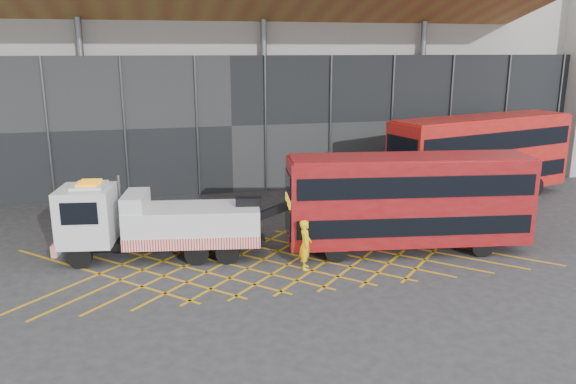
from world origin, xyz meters
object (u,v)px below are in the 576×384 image
object	(u,v)px
bus_towed	(408,199)
worker	(305,245)
bus_second	(481,154)
recovery_truck	(154,222)

from	to	relation	value
bus_towed	worker	distance (m)	4.97
worker	bus_second	bearing A→B (deg)	-42.72
recovery_truck	bus_second	distance (m)	18.89
recovery_truck	bus_second	bearing A→B (deg)	25.24
bus_second	worker	distance (m)	14.80
bus_towed	worker	xyz separation A→B (m)	(-4.70, -0.97, -1.29)
worker	recovery_truck	bearing A→B (deg)	80.15
bus_second	recovery_truck	bearing A→B (deg)	-179.16
recovery_truck	worker	size ratio (longest dim) A/B	4.83
bus_second	worker	world-z (taller)	bus_second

